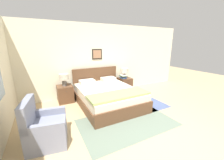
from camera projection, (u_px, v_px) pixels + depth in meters
ground_plane at (153, 136)px, 2.90m from camera, size 16.00×16.00×0.00m
wall_back at (98, 60)px, 5.18m from camera, size 7.82×0.09×2.60m
area_rug_main at (127, 122)px, 3.41m from camera, size 2.31×1.42×0.01m
area_rug_bedside at (147, 102)px, 4.63m from camera, size 0.83×1.31×0.01m
bed at (108, 96)px, 4.38m from camera, size 1.72×2.19×1.03m
armchair at (45, 129)px, 2.64m from camera, size 0.80×0.82×0.93m
nightstand_near_window at (65, 94)px, 4.58m from camera, size 0.49×0.52×0.56m
nightstand_by_door at (125, 84)px, 5.62m from camera, size 0.49×0.52×0.56m
table_lamp_near_window at (64, 78)px, 4.44m from camera, size 0.30×0.30×0.40m
table_lamp_by_door at (125, 71)px, 5.47m from camera, size 0.30×0.30×0.40m
book_thick_bottom at (123, 78)px, 5.45m from camera, size 0.16×0.26×0.02m
book_hardcover_middle at (123, 78)px, 5.44m from camera, size 0.22×0.27×0.03m
book_novel_upper at (123, 77)px, 5.43m from camera, size 0.20×0.24×0.04m
book_slim_near_top at (123, 76)px, 5.43m from camera, size 0.23×0.30×0.03m
book_paperback_top at (123, 75)px, 5.42m from camera, size 0.25×0.31×0.03m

